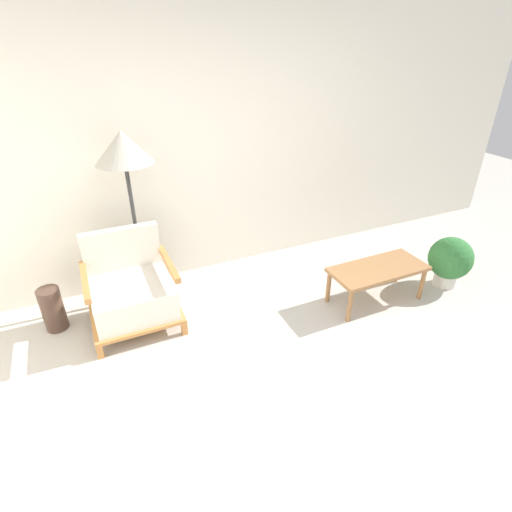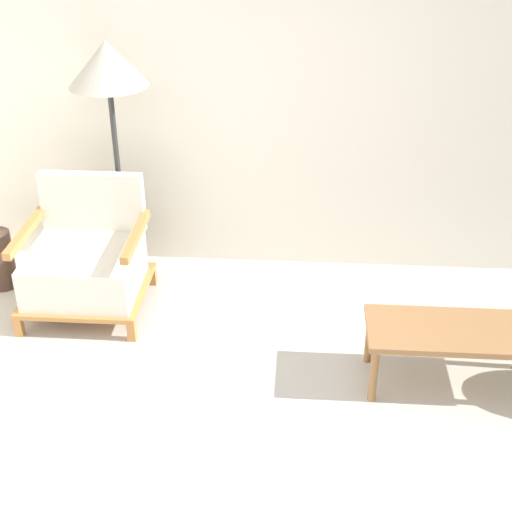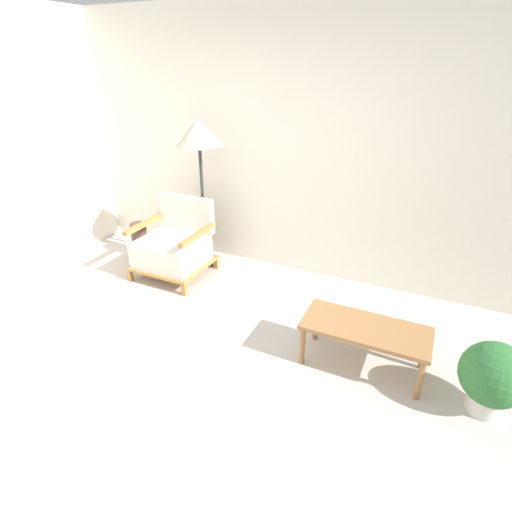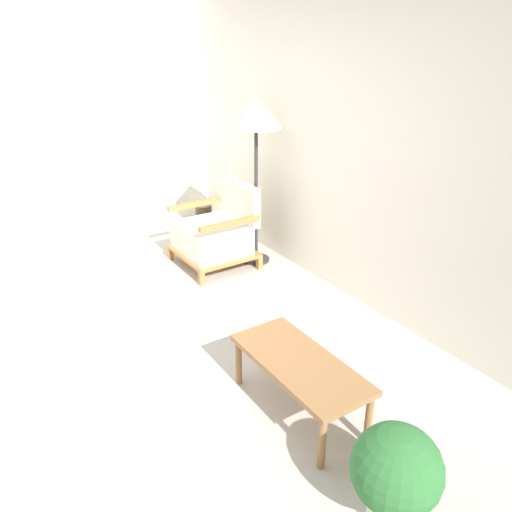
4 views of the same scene
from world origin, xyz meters
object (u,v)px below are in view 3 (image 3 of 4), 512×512
coffee_table (365,332)px  vase (140,239)px  armchair (174,247)px  potted_plant (493,377)px  floor_lamp (199,138)px

coffee_table → vase: bearing=163.7°
armchair → coffee_table: bearing=-16.0°
potted_plant → floor_lamp: bearing=159.2°
floor_lamp → vase: bearing=-168.3°
floor_lamp → coffee_table: 2.53m
floor_lamp → vase: 1.49m
vase → potted_plant: bearing=-14.0°
armchair → potted_plant: (3.06, -0.72, -0.03)m
armchair → vase: (-0.67, 0.21, -0.12)m
coffee_table → potted_plant: (0.86, -0.09, -0.02)m
floor_lamp → potted_plant: 3.30m
floor_lamp → vase: size_ratio=4.00×
armchair → vase: size_ratio=2.01×
vase → coffee_table: bearing=-16.3°
coffee_table → vase: vase is taller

